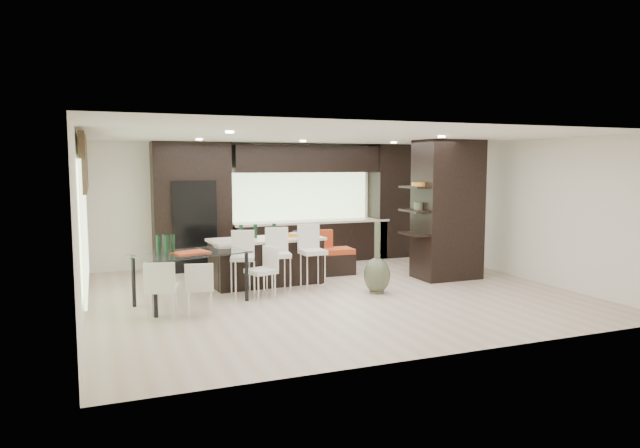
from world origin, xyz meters
name	(u,v)px	position (x,y,z in m)	size (l,w,h in m)	color
ground	(333,293)	(0.00, 0.00, 0.00)	(8.00, 8.00, 0.00)	#CAAF9A
back_wall	(273,203)	(0.00, 3.50, 1.35)	(8.00, 0.02, 2.70)	white
left_wall	(81,225)	(-4.00, 0.00, 1.35)	(0.02, 7.00, 2.70)	white
right_wall	(519,209)	(4.00, 0.00, 1.35)	(0.02, 7.00, 2.70)	white
ceiling	(333,137)	(0.00, 0.00, 2.70)	(8.00, 7.00, 0.02)	white
window_left	(84,223)	(-3.96, 0.20, 1.35)	(0.04, 3.20, 1.90)	#B2D199
window_back	(299,194)	(0.60, 3.46, 1.55)	(3.40, 0.04, 1.20)	#B2D199
stone_accent	(84,163)	(-3.93, 0.20, 2.25)	(0.08, 3.00, 0.80)	brown
ceiling_spots	(327,138)	(0.00, 0.25, 2.68)	(4.00, 3.00, 0.02)	white
back_cabinetry	(299,203)	(0.50, 3.17, 1.35)	(6.80, 0.68, 2.70)	black
refrigerator	(193,225)	(-1.90, 3.12, 0.95)	(0.90, 0.68, 1.90)	black
partition_column	(447,210)	(2.60, 0.40, 1.35)	(1.20, 0.80, 2.70)	black
kitchen_island	(266,261)	(-0.87, 1.13, 0.43)	(2.08, 0.89, 0.86)	black
stool_left	(243,270)	(-1.50, 0.39, 0.45)	(0.39, 0.39, 0.89)	silver
stool_mid	(278,267)	(-0.87, 0.38, 0.46)	(0.40, 0.40, 0.91)	silver
stool_right	(313,264)	(-0.23, 0.38, 0.47)	(0.41, 0.41, 0.94)	silver
bench	(320,262)	(0.39, 1.58, 0.27)	(1.38, 0.53, 0.53)	black
floor_vase	(377,258)	(0.71, -0.29, 0.62)	(0.46, 0.46, 1.25)	#444D37
dining_table	(191,278)	(-2.41, 0.11, 0.42)	(1.73, 0.97, 0.83)	white
chair_near	(200,291)	(-2.41, -0.66, 0.37)	(0.41, 0.41, 0.75)	silver
chair_far	(162,292)	(-2.95, -0.67, 0.40)	(0.43, 0.43, 0.80)	silver
chair_end	(261,275)	(-1.26, 0.11, 0.39)	(0.42, 0.42, 0.78)	silver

